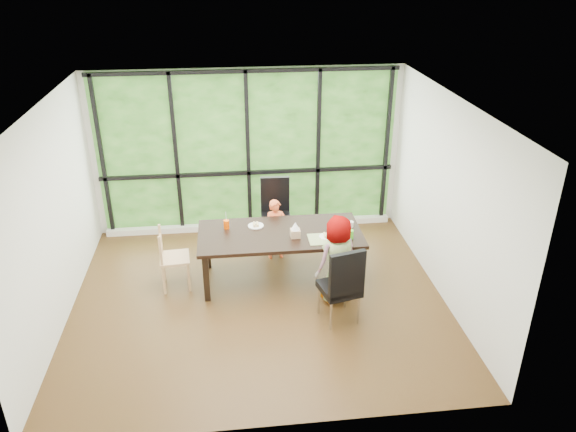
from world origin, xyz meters
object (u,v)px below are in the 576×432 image
Objects in this scene: dining_table at (280,256)px; chair_interior_leather at (339,283)px; chair_window_leather at (276,213)px; plate_near at (327,237)px; child_older at (335,259)px; chair_end_beech at (175,258)px; plate_far at (256,226)px; tissue_box at (295,233)px; orange_cup at (226,224)px; green_cup at (351,234)px; white_mug at (351,224)px; child_toddler at (276,229)px.

dining_table is 2.11× the size of chair_interior_leather.
plate_near is (0.58, -1.27, 0.22)m from chair_window_leather.
chair_window_leather is 1.00× the size of chair_interior_leather.
chair_end_beech is at bearing -39.22° from child_older.
chair_interior_leather is (0.64, -1.05, 0.17)m from dining_table.
chair_interior_leather is at bearing -53.06° from plate_far.
chair_end_beech reaches higher than dining_table.
tissue_box is (0.52, -0.38, 0.05)m from plate_far.
dining_table is 0.89m from orange_cup.
child_older is (0.03, 0.45, 0.08)m from chair_interior_leather.
child_older reaches higher than dining_table.
child_older is 0.42m from plate_near.
plate_near reaches higher than dining_table.
dining_table is 1.08m from chair_window_leather.
plate_near is at bearing -63.10° from chair_window_leather.
green_cup is (0.26, 0.31, 0.19)m from child_older.
plate_near is at bearing -17.30° from orange_cup.
chair_interior_leather reaches higher than plate_far.
chair_window_leather is 13.43× the size of white_mug.
white_mug is at bearing -122.35° from chair_interior_leather.
tissue_box is at bearing -165.46° from white_mug.
child_toddler is at bearing 103.86° from tissue_box.
dining_table is at bearing -89.86° from chair_window_leather.
chair_window_leather is 1.13× the size of child_toddler.
tissue_box is (1.67, -0.13, 0.36)m from chair_end_beech.
orange_cup is at bearing -130.27° from chair_window_leather.
green_cup is (0.30, 0.76, 0.27)m from chair_interior_leather.
chair_end_beech is 1.22m from plate_far.
child_older is 5.79× the size of plate_near.
child_older is at bearing -39.75° from plate_far.
child_toddler is at bearing -70.95° from chair_end_beech.
dining_table is 28.34× the size of white_mug.
child_toddler reaches higher than orange_cup.
plate_far reaches higher than dining_table.
green_cup is at bearing -154.59° from child_older.
orange_cup is at bearing 163.58° from dining_table.
chair_end_beech reaches higher than orange_cup.
green_cup is at bearing -16.68° from orange_cup.
chair_window_leather reaches higher than child_toddler.
chair_interior_leather is at bearing -88.86° from plate_near.
white_mug is 0.61× the size of tissue_box.
tissue_box is at bearing -21.51° from orange_cup.
green_cup is (2.41, -0.26, 0.36)m from chair_end_beech.
chair_end_beech is at bearing -162.03° from orange_cup.
white_mug is (0.40, 0.27, 0.03)m from plate_near.
plate_near is 0.48m from white_mug.
plate_far and plate_near have the same top height.
child_toddler is 0.91m from orange_cup.
child_older is at bearing -109.94° from chair_end_beech.
chair_interior_leather reaches higher than green_cup.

